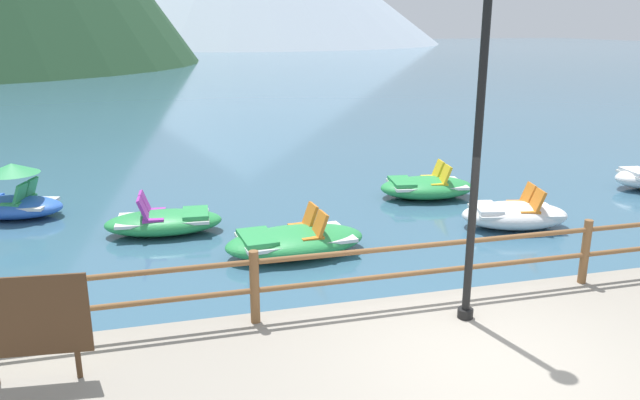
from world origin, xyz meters
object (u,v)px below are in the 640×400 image
pedal_boat_2 (295,241)px  pedal_boat_6 (514,214)px  lamp_post (481,101)px  sign_board (30,318)px  pedal_boat_5 (426,187)px  pedal_boat_3 (12,200)px  pedal_boat_0 (164,221)px

pedal_boat_2 → pedal_boat_6: bearing=4.0°
lamp_post → sign_board: bearing=-178.1°
sign_board → pedal_boat_5: (7.47, 6.76, -0.87)m
pedal_boat_3 → pedal_boat_5: pedal_boat_3 is taller
pedal_boat_0 → pedal_boat_6: size_ratio=0.99×
pedal_boat_2 → pedal_boat_3: size_ratio=1.11×
lamp_post → pedal_boat_0: bearing=123.4°
sign_board → pedal_boat_5: size_ratio=0.50×
pedal_boat_3 → sign_board: bearing=-77.1°
sign_board → pedal_boat_0: sign_board is taller
lamp_post → pedal_boat_5: bearing=69.7°
pedal_boat_5 → lamp_post: bearing=-110.3°
pedal_boat_5 → pedal_boat_3: bearing=174.8°
pedal_boat_0 → pedal_boat_5: size_ratio=0.98×
pedal_boat_5 → pedal_boat_6: (0.80, -2.51, 0.01)m
pedal_boat_0 → pedal_boat_6: pedal_boat_6 is taller
pedal_boat_2 → pedal_boat_5: 4.77m
lamp_post → pedal_boat_3: 10.43m
pedal_boat_0 → pedal_boat_5: pedal_boat_5 is taller
sign_board → pedal_boat_3: size_ratio=0.50×
pedal_boat_2 → pedal_boat_0: bearing=141.9°
lamp_post → sign_board: (-5.02, -0.16, -2.03)m
pedal_boat_3 → lamp_post: bearing=-47.8°
lamp_post → pedal_boat_0: 7.22m
pedal_boat_0 → sign_board: bearing=-103.7°
pedal_boat_2 → lamp_post: bearing=-69.6°
lamp_post → pedal_boat_0: lamp_post is taller
pedal_boat_2 → pedal_boat_5: (3.84, 2.83, 0.01)m
pedal_boat_3 → pedal_boat_5: 9.24m
lamp_post → pedal_boat_0: size_ratio=1.98×
sign_board → pedal_boat_0: (1.39, 5.68, -0.88)m
sign_board → pedal_boat_5: bearing=42.2°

